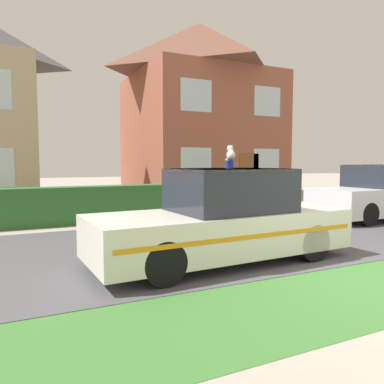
{
  "coord_description": "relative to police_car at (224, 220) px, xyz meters",
  "views": [
    {
      "loc": [
        -4.71,
        -3.57,
        1.73
      ],
      "look_at": [
        -1.04,
        4.04,
        1.05
      ],
      "focal_mm": 35.0,
      "sensor_mm": 36.0,
      "label": 1
    }
  ],
  "objects": [
    {
      "name": "house_right",
      "position": [
        5.33,
        11.45,
        3.64
      ],
      "size": [
        6.75,
        6.71,
        8.56
      ],
      "color": "#93513D",
      "rests_on": "ground"
    },
    {
      "name": "road_strip",
      "position": [
        1.44,
        1.51,
        -0.73
      ],
      "size": [
        28.0,
        5.34,
        0.01
      ],
      "primitive_type": "cube",
      "color": "#4C4C51",
      "rests_on": "ground"
    },
    {
      "name": "ground_plane",
      "position": [
        1.44,
        -1.95,
        -0.73
      ],
      "size": [
        80.0,
        80.0,
        0.0
      ],
      "primitive_type": "plane",
      "color": "#A89E8E"
    },
    {
      "name": "neighbour_car_near",
      "position": [
        6.64,
        2.17,
        0.03
      ],
      "size": [
        4.0,
        1.77,
        1.63
      ],
      "rotation": [
        0.0,
        0.0,
        3.15
      ],
      "color": "black",
      "rests_on": "road_strip"
    },
    {
      "name": "wheelie_bin",
      "position": [
        3.16,
        6.41,
        -0.16
      ],
      "size": [
        0.72,
        0.79,
        1.13
      ],
      "rotation": [
        0.0,
        0.0,
        0.2
      ],
      "color": "black",
      "rests_on": "ground"
    },
    {
      "name": "police_car",
      "position": [
        0.0,
        0.0,
        0.0
      ],
      "size": [
        4.61,
        1.87,
        1.74
      ],
      "rotation": [
        0.0,
        0.0,
        3.19
      ],
      "color": "black",
      "rests_on": "road_strip"
    },
    {
      "name": "garden_hedge",
      "position": [
        -0.05,
        5.24,
        -0.21
      ],
      "size": [
        11.16,
        0.68,
        1.05
      ],
      "primitive_type": "cube",
      "color": "#2D662D",
      "rests_on": "ground"
    },
    {
      "name": "cat",
      "position": [
        0.1,
        -0.05,
        1.13
      ],
      "size": [
        0.26,
        0.26,
        0.27
      ],
      "rotation": [
        0.0,
        0.0,
        1.17
      ],
      "color": "silver",
      "rests_on": "police_car"
    }
  ]
}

